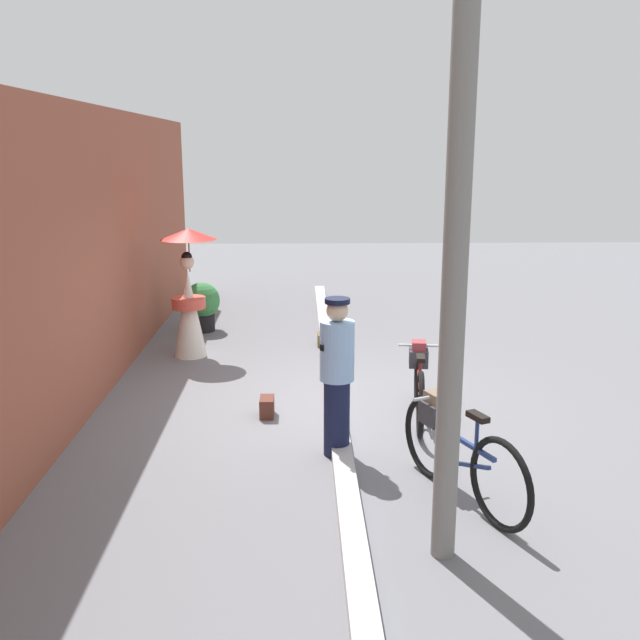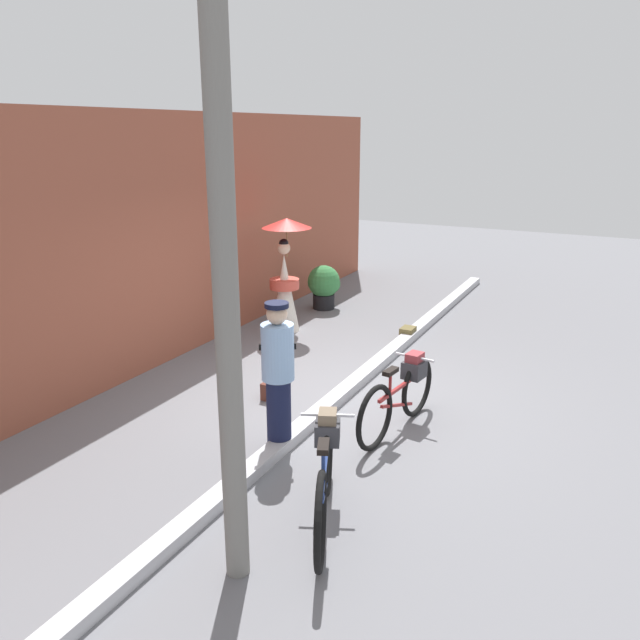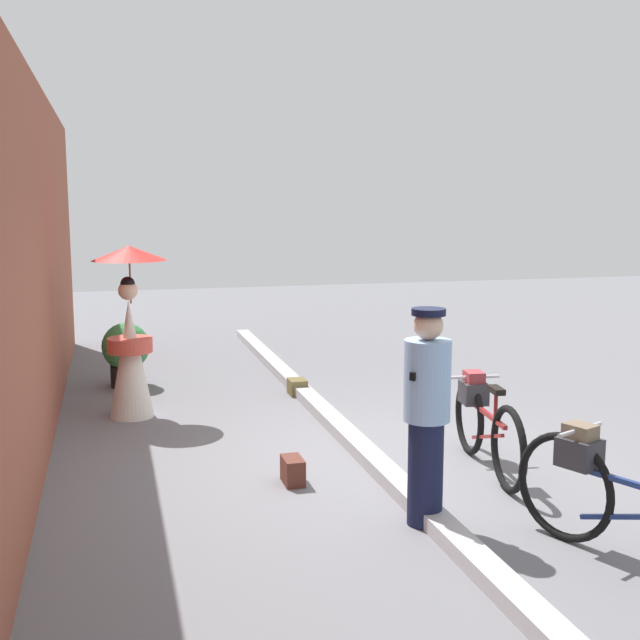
{
  "view_description": "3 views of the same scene",
  "coord_description": "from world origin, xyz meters",
  "px_view_note": "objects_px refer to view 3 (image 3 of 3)",
  "views": [
    {
      "loc": [
        -8.13,
        0.39,
        3.01
      ],
      "look_at": [
        -0.25,
        0.18,
        1.11
      ],
      "focal_mm": 40.13,
      "sensor_mm": 36.0,
      "label": 1
    },
    {
      "loc": [
        -6.62,
        -3.08,
        3.27
      ],
      "look_at": [
        -0.27,
        0.16,
        1.09
      ],
      "focal_mm": 35.29,
      "sensor_mm": 36.0,
      "label": 2
    },
    {
      "loc": [
        -6.58,
        2.23,
        2.36
      ],
      "look_at": [
        0.4,
        0.35,
        1.27
      ],
      "focal_mm": 44.19,
      "sensor_mm": 36.0,
      "label": 3
    }
  ],
  "objects_px": {
    "bicycle_far_side": "(485,422)",
    "person_with_parasol": "(130,331)",
    "bicycle_near_officer": "(624,497)",
    "person_officer": "(427,412)",
    "backpack_on_pavement": "(293,470)",
    "potted_plant_by_door": "(127,351)",
    "backpack_spare": "(298,386)"
  },
  "relations": [
    {
      "from": "bicycle_far_side",
      "to": "backpack_on_pavement",
      "type": "relative_size",
      "value": 6.06
    },
    {
      "from": "person_officer",
      "to": "backpack_on_pavement",
      "type": "distance_m",
      "value": 1.5
    },
    {
      "from": "potted_plant_by_door",
      "to": "backpack_on_pavement",
      "type": "distance_m",
      "value": 4.22
    },
    {
      "from": "bicycle_near_officer",
      "to": "backpack_spare",
      "type": "height_order",
      "value": "bicycle_near_officer"
    },
    {
      "from": "backpack_on_pavement",
      "to": "person_with_parasol",
      "type": "bearing_deg",
      "value": 26.34
    },
    {
      "from": "bicycle_far_side",
      "to": "potted_plant_by_door",
      "type": "height_order",
      "value": "potted_plant_by_door"
    },
    {
      "from": "potted_plant_by_door",
      "to": "backpack_spare",
      "type": "distance_m",
      "value": 2.28
    },
    {
      "from": "person_officer",
      "to": "potted_plant_by_door",
      "type": "relative_size",
      "value": 1.94
    },
    {
      "from": "bicycle_far_side",
      "to": "person_officer",
      "type": "distance_m",
      "value": 1.47
    },
    {
      "from": "backpack_on_pavement",
      "to": "backpack_spare",
      "type": "distance_m",
      "value": 3.1
    },
    {
      "from": "potted_plant_by_door",
      "to": "backpack_spare",
      "type": "xyz_separation_m",
      "value": [
        -1.01,
        -2.02,
        -0.36
      ]
    },
    {
      "from": "person_officer",
      "to": "potted_plant_by_door",
      "type": "bearing_deg",
      "value": 21.5
    },
    {
      "from": "person_officer",
      "to": "person_with_parasol",
      "type": "height_order",
      "value": "person_with_parasol"
    },
    {
      "from": "backpack_spare",
      "to": "bicycle_far_side",
      "type": "bearing_deg",
      "value": -162.42
    },
    {
      "from": "person_with_parasol",
      "to": "backpack_on_pavement",
      "type": "height_order",
      "value": "person_with_parasol"
    },
    {
      "from": "backpack_spare",
      "to": "backpack_on_pavement",
      "type": "bearing_deg",
      "value": 165.87
    },
    {
      "from": "potted_plant_by_door",
      "to": "backpack_on_pavement",
      "type": "relative_size",
      "value": 2.92
    },
    {
      "from": "bicycle_near_officer",
      "to": "person_with_parasol",
      "type": "height_order",
      "value": "person_with_parasol"
    },
    {
      "from": "backpack_on_pavement",
      "to": "bicycle_near_officer",
      "type": "bearing_deg",
      "value": -138.79
    },
    {
      "from": "bicycle_far_side",
      "to": "potted_plant_by_door",
      "type": "xyz_separation_m",
      "value": [
        4.08,
        2.99,
        0.03
      ]
    },
    {
      "from": "person_with_parasol",
      "to": "potted_plant_by_door",
      "type": "relative_size",
      "value": 2.28
    },
    {
      "from": "bicycle_near_officer",
      "to": "backpack_spare",
      "type": "bearing_deg",
      "value": 11.23
    },
    {
      "from": "person_with_parasol",
      "to": "potted_plant_by_door",
      "type": "height_order",
      "value": "person_with_parasol"
    },
    {
      "from": "potted_plant_by_door",
      "to": "bicycle_far_side",
      "type": "bearing_deg",
      "value": -143.75
    },
    {
      "from": "bicycle_near_officer",
      "to": "potted_plant_by_door",
      "type": "distance_m",
      "value": 6.72
    },
    {
      "from": "bicycle_far_side",
      "to": "person_with_parasol",
      "type": "height_order",
      "value": "person_with_parasol"
    },
    {
      "from": "person_officer",
      "to": "backpack_on_pavement",
      "type": "height_order",
      "value": "person_officer"
    },
    {
      "from": "backpack_on_pavement",
      "to": "person_officer",
      "type": "bearing_deg",
      "value": -145.28
    },
    {
      "from": "bicycle_near_officer",
      "to": "person_officer",
      "type": "xyz_separation_m",
      "value": [
        0.92,
        1.01,
        0.4
      ]
    },
    {
      "from": "potted_plant_by_door",
      "to": "backpack_spare",
      "type": "relative_size",
      "value": 3.0
    },
    {
      "from": "bicycle_near_officer",
      "to": "person_officer",
      "type": "relative_size",
      "value": 1.06
    },
    {
      "from": "bicycle_far_side",
      "to": "person_with_parasol",
      "type": "distance_m",
      "value": 3.97
    }
  ]
}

